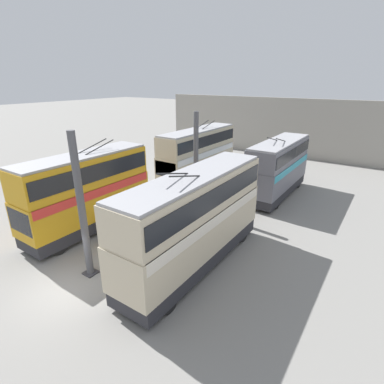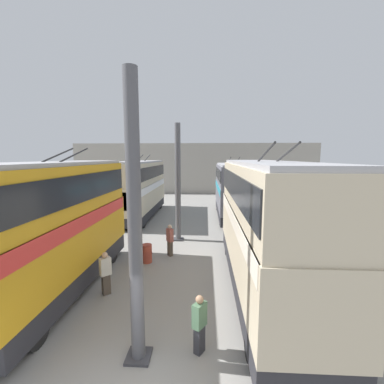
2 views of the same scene
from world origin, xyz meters
TOP-DOWN VIEW (x-y plane):
  - ground_plane at (0.00, 0.00)m, footprint 240.00×240.00m
  - depot_back_wall at (33.24, 0.00)m, footprint 0.50×36.00m
  - support_column_near at (1.61, 0.00)m, footprint 0.66×0.66m
  - support_column_far at (11.69, 0.00)m, footprint 0.66×0.66m
  - bus_left_near at (5.42, -4.11)m, footprint 10.52×2.54m
  - bus_left_far at (18.33, -4.11)m, footprint 9.06×2.54m
  - bus_right_near at (4.94, 4.11)m, footprint 9.01×2.54m
  - bus_right_far at (18.31, 4.11)m, footprint 10.50×2.54m
  - person_by_left_row at (1.90, -1.65)m, footprint 0.48×0.43m
  - person_aisle_midway at (8.93, 0.16)m, footprint 0.48×0.44m
  - person_by_right_row at (4.77, 2.14)m, footprint 0.46×0.47m
  - oil_drum at (7.96, 1.24)m, footprint 0.56×0.56m

SIDE VIEW (x-z plane):
  - ground_plane at x=0.00m, z-range 0.00..0.00m
  - oil_drum at x=7.96m, z-range 0.00..0.95m
  - person_by_left_row at x=1.90m, z-range 0.05..1.74m
  - person_by_right_row at x=4.77m, z-range 0.05..1.80m
  - person_aisle_midway at x=8.93m, z-range 0.06..1.83m
  - bus_left_far at x=18.33m, z-range 0.02..5.47m
  - bus_right_far at x=18.31m, z-range 0.03..5.72m
  - bus_right_near at x=4.94m, z-range 0.05..5.91m
  - bus_left_near at x=5.42m, z-range 0.06..5.94m
  - support_column_near at x=1.61m, z-range -0.12..7.42m
  - support_column_far at x=11.69m, z-range -0.12..7.42m
  - depot_back_wall at x=33.24m, z-range 0.00..7.43m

